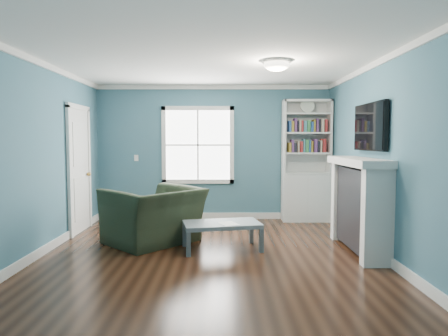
{
  "coord_description": "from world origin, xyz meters",
  "views": [
    {
      "loc": [
        0.19,
        -5.27,
        1.54
      ],
      "look_at": [
        0.2,
        0.4,
        1.15
      ],
      "focal_mm": 32.0,
      "sensor_mm": 36.0,
      "label": 1
    }
  ],
  "objects": [
    {
      "name": "fireplace",
      "position": [
        2.08,
        0.2,
        0.64
      ],
      "size": [
        0.44,
        1.58,
        1.3
      ],
      "color": "black",
      "rests_on": "ground"
    },
    {
      "name": "window",
      "position": [
        -0.3,
        2.49,
        1.45
      ],
      "size": [
        1.4,
        0.06,
        1.5
      ],
      "color": "white",
      "rests_on": "room_walls"
    },
    {
      "name": "trim",
      "position": [
        0.0,
        0.0,
        1.24
      ],
      "size": [
        4.5,
        5.0,
        2.6
      ],
      "color": "white",
      "rests_on": "ground"
    },
    {
      "name": "bookshelf",
      "position": [
        1.77,
        2.3,
        0.92
      ],
      "size": [
        0.9,
        0.35,
        2.31
      ],
      "color": "silver",
      "rests_on": "ground"
    },
    {
      "name": "ceiling_fixture",
      "position": [
        0.9,
        0.1,
        2.55
      ],
      "size": [
        0.38,
        0.38,
        0.15
      ],
      "color": "white",
      "rests_on": "room_walls"
    },
    {
      "name": "floor",
      "position": [
        0.0,
        0.0,
        0.0
      ],
      "size": [
        5.0,
        5.0,
        0.0
      ],
      "primitive_type": "plane",
      "color": "black",
      "rests_on": "ground"
    },
    {
      "name": "paper_sheet",
      "position": [
        0.26,
        0.19,
        0.39
      ],
      "size": [
        0.32,
        0.34,
        0.0
      ],
      "primitive_type": "cube",
      "rotation": [
        0.0,
        0.0,
        0.47
      ],
      "color": "white",
      "rests_on": "coffee_table"
    },
    {
      "name": "room_walls",
      "position": [
        0.0,
        0.0,
        1.58
      ],
      "size": [
        5.0,
        5.0,
        5.0
      ],
      "color": "#38697E",
      "rests_on": "ground"
    },
    {
      "name": "coffee_table",
      "position": [
        0.17,
        0.29,
        0.34
      ],
      "size": [
        1.16,
        0.77,
        0.39
      ],
      "rotation": [
        0.0,
        0.0,
        0.19
      ],
      "color": "#495257",
      "rests_on": "ground"
    },
    {
      "name": "recliner",
      "position": [
        -0.85,
        0.65,
        0.56
      ],
      "size": [
        1.48,
        1.49,
        1.11
      ],
      "primitive_type": "imported",
      "rotation": [
        0.0,
        0.0,
        -2.34
      ],
      "color": "black",
      "rests_on": "ground"
    },
    {
      "name": "tv",
      "position": [
        2.2,
        0.2,
        1.72
      ],
      "size": [
        0.06,
        1.1,
        0.65
      ],
      "primitive_type": "cube",
      "color": "black",
      "rests_on": "fireplace"
    },
    {
      "name": "door",
      "position": [
        -2.22,
        1.4,
        1.07
      ],
      "size": [
        0.12,
        0.98,
        2.17
      ],
      "color": "silver",
      "rests_on": "ground"
    },
    {
      "name": "light_switch",
      "position": [
        -1.5,
        2.48,
        1.2
      ],
      "size": [
        0.08,
        0.01,
        0.12
      ],
      "primitive_type": "cube",
      "color": "white",
      "rests_on": "room_walls"
    }
  ]
}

